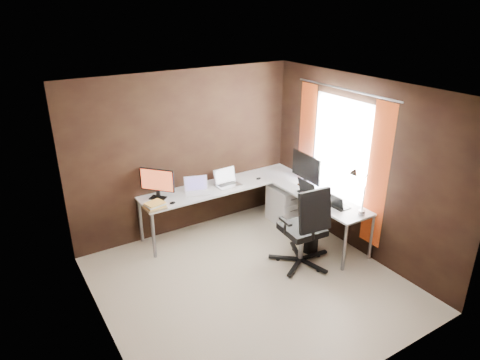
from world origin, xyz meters
name	(u,v)px	position (x,y,z in m)	size (l,w,h in m)	color
room	(271,186)	(0.34, 0.07, 1.28)	(3.60, 3.60, 2.50)	tan
desk	(259,193)	(0.84, 1.04, 0.68)	(2.65, 2.25, 0.73)	white
drawer_pedestal	(285,204)	(1.43, 1.15, 0.30)	(0.42, 0.50, 0.60)	white
monitor_left	(157,182)	(-0.56, 1.59, 0.98)	(0.37, 0.40, 0.45)	black
monitor_right	(306,169)	(1.52, 0.78, 1.03)	(0.17, 0.65, 0.53)	black
laptop_white	(197,189)	(0.00, 1.48, 0.78)	(0.41, 0.35, 0.23)	white
laptop_silver	(227,181)	(0.53, 1.48, 0.78)	(0.38, 0.28, 0.25)	silver
laptop_black_big	(310,191)	(1.39, 0.52, 0.78)	(0.26, 0.37, 0.24)	black
laptop_black_small	(338,204)	(1.45, -0.01, 0.77)	(0.21, 0.29, 0.19)	black
book_stack	(155,206)	(-0.73, 1.30, 0.77)	(0.30, 0.26, 0.09)	tan
mouse_left	(173,203)	(-0.47, 1.30, 0.75)	(0.09, 0.06, 0.03)	black
mouse_corner	(258,178)	(1.07, 1.40, 0.75)	(0.09, 0.06, 0.03)	black
desk_lamp	(358,187)	(1.49, -0.28, 1.14)	(0.20, 0.24, 0.65)	slate
office_chair	(303,242)	(0.87, 0.00, 0.35)	(0.67, 0.67, 1.19)	black
wastebasket	(310,242)	(1.18, 0.21, 0.14)	(0.24, 0.24, 0.28)	black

